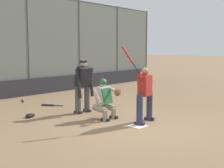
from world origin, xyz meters
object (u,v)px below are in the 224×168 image
object	(u,v)px
catcher_behind_plate	(105,98)
spare_bat_third_base_side	(23,100)
spare_bat_near_backstop	(98,88)
batter_at_plate	(144,93)
fielding_glove_on_dirt	(30,115)
spare_bat_first_base_side	(49,105)
umpire_home	(83,85)

from	to	relation	value
catcher_behind_plate	spare_bat_third_base_side	size ratio (longest dim) A/B	1.73
spare_bat_near_backstop	catcher_behind_plate	bearing A→B (deg)	-172.09
batter_at_plate	spare_bat_near_backstop	xyz separation A→B (m)	(-4.76, -6.10, -0.81)
spare_bat_third_base_side	fielding_glove_on_dirt	size ratio (longest dim) A/B	2.11
spare_bat_near_backstop	spare_bat_first_base_side	bearing A→B (deg)	166.75
batter_at_plate	spare_bat_third_base_side	world-z (taller)	batter_at_plate
fielding_glove_on_dirt	spare_bat_third_base_side	bearing A→B (deg)	-120.79
catcher_behind_plate	spare_bat_first_base_side	bearing A→B (deg)	-98.84
catcher_behind_plate	umpire_home	world-z (taller)	umpire_home
spare_bat_near_backstop	fielding_glove_on_dirt	bearing A→B (deg)	169.50
catcher_behind_plate	spare_bat_near_backstop	distance (m)	7.15
catcher_behind_plate	spare_bat_first_base_side	distance (m)	2.98
batter_at_plate	spare_bat_third_base_side	xyz separation A→B (m)	(0.01, -5.75, -0.81)
spare_bat_near_backstop	batter_at_plate	bearing A→B (deg)	-164.20
batter_at_plate	spare_bat_first_base_side	distance (m)	4.13
umpire_home	spare_bat_third_base_side	world-z (taller)	umpire_home
catcher_behind_plate	spare_bat_near_backstop	xyz separation A→B (m)	(-5.12, -4.96, -0.58)
spare_bat_third_base_side	spare_bat_first_base_side	distance (m)	1.70
spare_bat_near_backstop	spare_bat_third_base_side	xyz separation A→B (m)	(4.77, 0.35, 0.00)
spare_bat_first_base_side	fielding_glove_on_dirt	world-z (taller)	fielding_glove_on_dirt
umpire_home	spare_bat_first_base_side	world-z (taller)	umpire_home
umpire_home	spare_bat_third_base_side	bearing A→B (deg)	-89.53
batter_at_plate	catcher_behind_plate	world-z (taller)	batter_at_plate
catcher_behind_plate	spare_bat_near_backstop	bearing A→B (deg)	-139.28
catcher_behind_plate	umpire_home	size ratio (longest dim) A/B	0.70
catcher_behind_plate	spare_bat_near_backstop	world-z (taller)	catcher_behind_plate
batter_at_plate	spare_bat_first_base_side	size ratio (longest dim) A/B	2.88
spare_bat_near_backstop	spare_bat_first_base_side	world-z (taller)	same
spare_bat_first_base_side	catcher_behind_plate	bearing A→B (deg)	147.41
catcher_behind_plate	fielding_glove_on_dirt	distance (m)	2.34
batter_at_plate	spare_bat_third_base_side	size ratio (longest dim) A/B	3.12
batter_at_plate	fielding_glove_on_dirt	size ratio (longest dim) A/B	6.57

